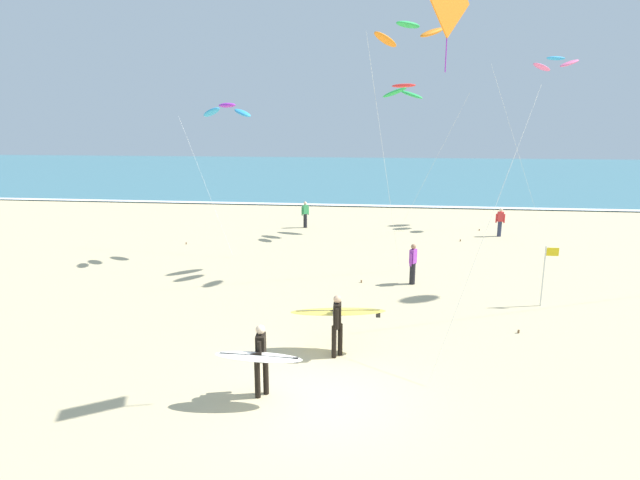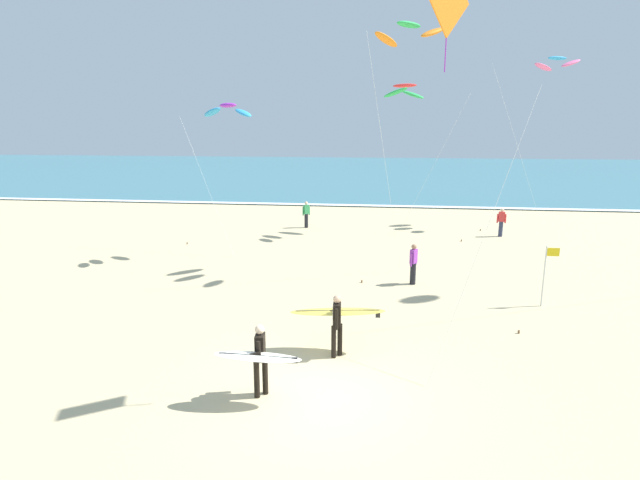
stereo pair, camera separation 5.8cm
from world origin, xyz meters
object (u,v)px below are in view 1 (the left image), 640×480
(lifeguard_flag, at_px, (546,270))
(bystander_purple_top, at_px, (413,264))
(kite_arc_cobalt_mid, at_px, (555,63))
(bystander_green_top, at_px, (305,214))
(kite_arc_scarlet_high, at_px, (404,91))
(kite_arc_violet_near, at_px, (227,110))
(surfer_trailing, at_px, (260,356))
(bystander_red_top, at_px, (500,222))
(kite_diamond_amber_distant, at_px, (451,11))
(surfer_lead, at_px, (338,316))
(kite_arc_emerald_low, at_px, (408,33))

(lifeguard_flag, bearing_deg, bystander_purple_top, 155.80)
(kite_arc_cobalt_mid, relative_size, bystander_green_top, 6.21)
(kite_arc_cobalt_mid, relative_size, lifeguard_flag, 4.70)
(kite_arc_scarlet_high, bearing_deg, kite_arc_violet_near, -140.59)
(surfer_trailing, xyz_separation_m, bystander_red_top, (9.06, 18.33, -0.23))
(surfer_trailing, xyz_separation_m, bystander_green_top, (-1.98, 19.44, -0.23))
(kite_diamond_amber_distant, relative_size, bystander_purple_top, 5.78)
(kite_arc_cobalt_mid, bearing_deg, kite_arc_scarlet_high, -157.65)
(kite_arc_violet_near, distance_m, kite_arc_cobalt_mid, 19.49)
(surfer_lead, bearing_deg, lifeguard_flag, 34.34)
(kite_arc_emerald_low, height_order, lifeguard_flag, kite_arc_emerald_low)
(kite_arc_emerald_low, xyz_separation_m, lifeguard_flag, (4.70, -3.73, -8.19))
(bystander_purple_top, xyz_separation_m, bystander_green_top, (-5.79, 10.46, 0.00))
(kite_arc_emerald_low, bearing_deg, bystander_red_top, 52.96)
(surfer_trailing, bearing_deg, kite_arc_cobalt_mid, 60.85)
(kite_arc_scarlet_high, bearing_deg, bystander_green_top, 169.33)
(bystander_red_top, bearing_deg, kite_arc_cobalt_mid, 48.78)
(surfer_lead, xyz_separation_m, bystander_green_top, (-3.46, 16.89, -0.24))
(kite_arc_violet_near, xyz_separation_m, bystander_red_top, (13.31, 6.34, -5.82))
(kite_arc_cobalt_mid, height_order, kite_arc_scarlet_high, kite_arc_cobalt_mid)
(kite_arc_cobalt_mid, relative_size, kite_diamond_amber_distant, 1.07)
(kite_arc_cobalt_mid, bearing_deg, bystander_purple_top, -123.01)
(surfer_trailing, bearing_deg, bystander_red_top, 63.69)
(surfer_trailing, distance_m, lifeguard_flag, 10.73)
(kite_diamond_amber_distant, bearing_deg, bystander_green_top, 107.65)
(bystander_red_top, distance_m, lifeguard_flag, 11.33)
(bystander_purple_top, bearing_deg, kite_diamond_amber_distant, -89.76)
(surfer_lead, height_order, kite_arc_violet_near, kite_arc_violet_near)
(kite_arc_cobalt_mid, distance_m, kite_arc_scarlet_high, 9.56)
(bystander_green_top, relative_size, lifeguard_flag, 0.76)
(surfer_trailing, height_order, kite_arc_scarlet_high, kite_arc_scarlet_high)
(kite_arc_violet_near, relative_size, kite_arc_emerald_low, 0.71)
(bystander_purple_top, bearing_deg, surfer_trailing, -113.01)
(kite_arc_violet_near, xyz_separation_m, kite_diamond_amber_distant, (8.09, -10.86, 1.60))
(kite_diamond_amber_distant, relative_size, bystander_green_top, 5.78)
(kite_arc_cobalt_mid, height_order, lifeguard_flag, kite_arc_cobalt_mid)
(bystander_purple_top, distance_m, bystander_red_top, 10.73)
(lifeguard_flag, bearing_deg, kite_arc_cobalt_mid, 74.36)
(kite_arc_cobalt_mid, distance_m, lifeguard_flag, 17.55)
(kite_arc_emerald_low, distance_m, lifeguard_flag, 10.15)
(bystander_purple_top, bearing_deg, lifeguard_flag, -24.20)
(kite_arc_cobalt_mid, xyz_separation_m, bystander_red_top, (-3.19, -3.64, -8.70))
(bystander_purple_top, height_order, lifeguard_flag, lifeguard_flag)
(kite_arc_emerald_low, distance_m, bystander_green_top, 13.35)
(kite_arc_cobalt_mid, bearing_deg, kite_diamond_amber_distant, -111.97)
(kite_arc_scarlet_high, distance_m, kite_arc_emerald_low, 7.78)
(kite_arc_violet_near, height_order, lifeguard_flag, kite_arc_violet_near)
(kite_arc_cobalt_mid, bearing_deg, surfer_lead, -119.01)
(kite_arc_scarlet_high, xyz_separation_m, bystander_red_top, (5.51, -0.06, -6.99))
(kite_arc_emerald_low, relative_size, bystander_green_top, 6.19)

